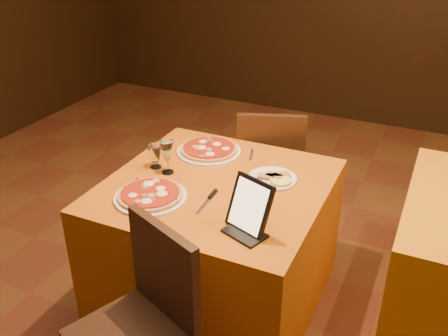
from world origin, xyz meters
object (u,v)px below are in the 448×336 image
at_px(water_glass, 155,157).
at_px(tablet, 250,206).
at_px(pizza_near, 150,196).
at_px(pizza_far, 209,150).
at_px(chair_main_near, 130,336).
at_px(chair_main_far, 269,168).
at_px(main_table, 217,243).
at_px(wine_glass, 167,157).

height_order(water_glass, tablet, tablet).
relative_size(pizza_near, pizza_far, 0.96).
xyz_separation_m(chair_main_near, pizza_far, (-0.20, 1.13, 0.31)).
bearing_deg(chair_main_far, main_table, 70.09).
bearing_deg(chair_main_near, pizza_near, 135.22).
height_order(chair_main_near, pizza_near, chair_main_near).
height_order(chair_main_near, water_glass, chair_main_near).
xyz_separation_m(chair_main_far, pizza_far, (-0.20, -0.50, 0.31)).
bearing_deg(main_table, water_glass, 176.75).
xyz_separation_m(pizza_near, water_glass, (-0.15, 0.29, 0.05)).
bearing_deg(main_table, chair_main_far, 90.00).
bearing_deg(tablet, chair_main_near, -99.86).
height_order(wine_glass, water_glass, wine_glass).
relative_size(main_table, wine_glass, 5.79).
height_order(chair_main_far, wine_glass, wine_glass).
bearing_deg(chair_main_far, wine_glass, 50.67).
relative_size(main_table, chair_main_far, 1.21).
height_order(pizza_near, pizza_far, same).
bearing_deg(water_glass, pizza_far, 57.82).
bearing_deg(pizza_far, tablet, -50.61).
distance_m(chair_main_far, pizza_near, 1.15).
xyz_separation_m(pizza_near, tablet, (0.53, -0.04, 0.10)).
relative_size(chair_main_near, chair_main_far, 1.00).
height_order(pizza_near, wine_glass, wine_glass).
distance_m(chair_main_far, pizza_far, 0.62).
relative_size(main_table, pizza_near, 3.09).
xyz_separation_m(chair_main_near, chair_main_far, (0.00, 1.64, 0.00)).
bearing_deg(main_table, pizza_near, -130.24).
relative_size(chair_main_far, pizza_far, 2.46).
distance_m(chair_main_near, tablet, 0.73).
height_order(main_table, chair_main_far, chair_main_far).
xyz_separation_m(chair_main_far, pizza_near, (-0.23, -1.08, 0.31)).
relative_size(chair_main_far, wine_glass, 4.79).
bearing_deg(main_table, pizza_far, 122.87).
distance_m(main_table, pizza_far, 0.54).
distance_m(chair_main_near, water_glass, 1.00).
distance_m(chair_main_far, tablet, 1.23).
distance_m(wine_glass, tablet, 0.67).
distance_m(pizza_far, wine_glass, 0.34).
distance_m(main_table, water_glass, 0.58).
height_order(chair_main_far, pizza_near, chair_main_far).
distance_m(main_table, chair_main_near, 0.83).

